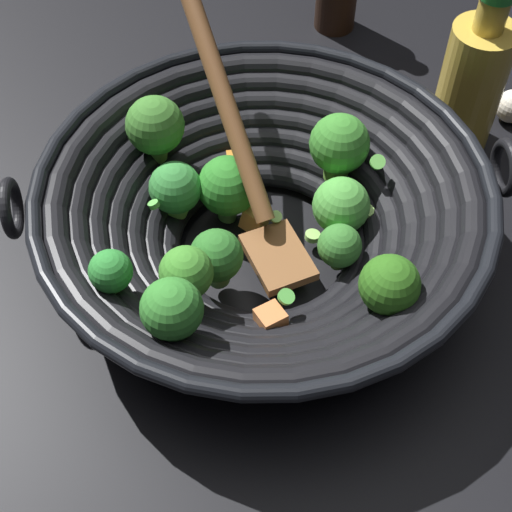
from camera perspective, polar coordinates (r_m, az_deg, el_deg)
ground_plane at (r=0.72m, az=0.56°, el=-0.11°), size 4.00×4.00×0.00m
wok at (r=0.66m, az=0.52°, el=3.52°), size 0.43×0.41×0.24m
cooking_oil_bottle at (r=0.81m, az=16.51°, el=12.85°), size 0.07×0.07×0.19m
garlic_bulb at (r=0.89m, az=19.39°, el=10.99°), size 0.04×0.04×0.04m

